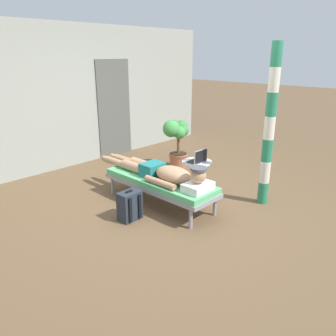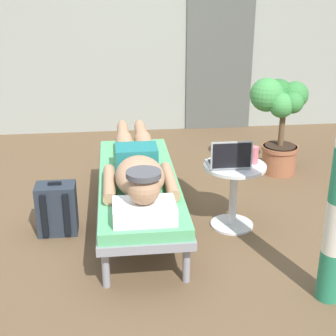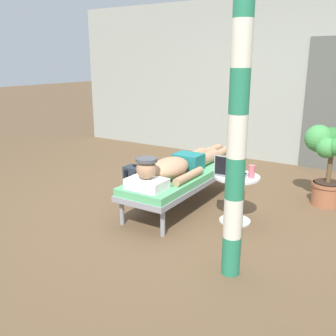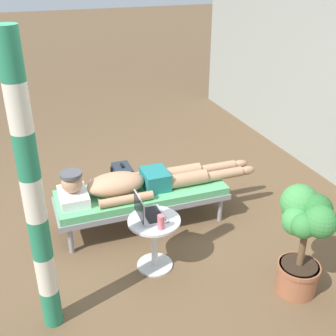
{
  "view_description": "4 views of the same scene",
  "coord_description": "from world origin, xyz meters",
  "px_view_note": "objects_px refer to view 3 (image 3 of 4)",
  "views": [
    {
      "loc": [
        -3.31,
        -3.09,
        2.15
      ],
      "look_at": [
        -0.09,
        -0.02,
        0.62
      ],
      "focal_mm": 35.77,
      "sensor_mm": 36.0,
      "label": 1
    },
    {
      "loc": [
        -0.23,
        -3.31,
        1.87
      ],
      "look_at": [
        0.18,
        0.21,
        0.46
      ],
      "focal_mm": 51.95,
      "sensor_mm": 36.0,
      "label": 2
    },
    {
      "loc": [
        2.09,
        -3.54,
        1.71
      ],
      "look_at": [
        -0.18,
        0.06,
        0.48
      ],
      "focal_mm": 40.36,
      "sensor_mm": 36.0,
      "label": 3
    },
    {
      "loc": [
        3.71,
        -0.91,
        2.67
      ],
      "look_at": [
        0.07,
        0.42,
        0.69
      ],
      "focal_mm": 45.38,
      "sensor_mm": 36.0,
      "label": 4
    }
  ],
  "objects_px": {
    "potted_plant": "(329,155)",
    "porch_post": "(237,136)",
    "laptop": "(230,171)",
    "backpack": "(137,182)",
    "person_reclining": "(180,165)",
    "side_table": "(236,191)",
    "drink_glass": "(252,172)",
    "lounge_chair": "(182,178)"
  },
  "relations": [
    {
      "from": "person_reclining",
      "to": "drink_glass",
      "type": "height_order",
      "value": "person_reclining"
    },
    {
      "from": "side_table",
      "to": "drink_glass",
      "type": "xyz_separation_m",
      "value": [
        0.15,
        0.01,
        0.23
      ]
    },
    {
      "from": "side_table",
      "to": "backpack",
      "type": "xyz_separation_m",
      "value": [
        -1.37,
        0.06,
        -0.16
      ]
    },
    {
      "from": "side_table",
      "to": "backpack",
      "type": "distance_m",
      "value": 1.38
    },
    {
      "from": "side_table",
      "to": "potted_plant",
      "type": "xyz_separation_m",
      "value": [
        0.71,
        1.09,
        0.26
      ]
    },
    {
      "from": "person_reclining",
      "to": "side_table",
      "type": "xyz_separation_m",
      "value": [
        0.74,
        -0.06,
        -0.16
      ]
    },
    {
      "from": "laptop",
      "to": "potted_plant",
      "type": "xyz_separation_m",
      "value": [
        0.77,
        1.14,
        0.03
      ]
    },
    {
      "from": "lounge_chair",
      "to": "person_reclining",
      "type": "bearing_deg",
      "value": -90.0
    },
    {
      "from": "side_table",
      "to": "lounge_chair",
      "type": "bearing_deg",
      "value": 172.04
    },
    {
      "from": "person_reclining",
      "to": "backpack",
      "type": "bearing_deg",
      "value": -179.87
    },
    {
      "from": "backpack",
      "to": "person_reclining",
      "type": "bearing_deg",
      "value": 0.13
    },
    {
      "from": "person_reclining",
      "to": "porch_post",
      "type": "height_order",
      "value": "porch_post"
    },
    {
      "from": "laptop",
      "to": "backpack",
      "type": "bearing_deg",
      "value": 175.23
    },
    {
      "from": "person_reclining",
      "to": "porch_post",
      "type": "relative_size",
      "value": 0.94
    },
    {
      "from": "drink_glass",
      "to": "side_table",
      "type": "bearing_deg",
      "value": -174.59
    },
    {
      "from": "drink_glass",
      "to": "person_reclining",
      "type": "bearing_deg",
      "value": 177.09
    },
    {
      "from": "potted_plant",
      "to": "backpack",
      "type": "bearing_deg",
      "value": -153.68
    },
    {
      "from": "backpack",
      "to": "drink_glass",
      "type": "bearing_deg",
      "value": -1.65
    },
    {
      "from": "potted_plant",
      "to": "person_reclining",
      "type": "bearing_deg",
      "value": -144.65
    },
    {
      "from": "lounge_chair",
      "to": "side_table",
      "type": "distance_m",
      "value": 0.74
    },
    {
      "from": "person_reclining",
      "to": "laptop",
      "type": "height_order",
      "value": "laptop"
    },
    {
      "from": "backpack",
      "to": "potted_plant",
      "type": "xyz_separation_m",
      "value": [
        2.08,
        1.03,
        0.42
      ]
    },
    {
      "from": "person_reclining",
      "to": "porch_post",
      "type": "xyz_separation_m",
      "value": [
        1.11,
        -1.05,
        0.64
      ]
    },
    {
      "from": "potted_plant",
      "to": "porch_post",
      "type": "relative_size",
      "value": 0.42
    },
    {
      "from": "backpack",
      "to": "porch_post",
      "type": "height_order",
      "value": "porch_post"
    },
    {
      "from": "side_table",
      "to": "laptop",
      "type": "height_order",
      "value": "laptop"
    },
    {
      "from": "side_table",
      "to": "potted_plant",
      "type": "bearing_deg",
      "value": 56.8
    },
    {
      "from": "drink_glass",
      "to": "potted_plant",
      "type": "bearing_deg",
      "value": 62.38
    },
    {
      "from": "person_reclining",
      "to": "potted_plant",
      "type": "xyz_separation_m",
      "value": [
        1.45,
        1.03,
        0.09
      ]
    },
    {
      "from": "laptop",
      "to": "potted_plant",
      "type": "height_order",
      "value": "potted_plant"
    },
    {
      "from": "potted_plant",
      "to": "side_table",
      "type": "bearing_deg",
      "value": -123.2
    },
    {
      "from": "backpack",
      "to": "porch_post",
      "type": "distance_m",
      "value": 2.24
    },
    {
      "from": "potted_plant",
      "to": "drink_glass",
      "type": "bearing_deg",
      "value": -117.62
    },
    {
      "from": "person_reclining",
      "to": "drink_glass",
      "type": "distance_m",
      "value": 0.89
    },
    {
      "from": "laptop",
      "to": "backpack",
      "type": "height_order",
      "value": "laptop"
    },
    {
      "from": "laptop",
      "to": "backpack",
      "type": "relative_size",
      "value": 0.73
    },
    {
      "from": "lounge_chair",
      "to": "backpack",
      "type": "bearing_deg",
      "value": -175.91
    },
    {
      "from": "side_table",
      "to": "person_reclining",
      "type": "bearing_deg",
      "value": 175.4
    },
    {
      "from": "side_table",
      "to": "potted_plant",
      "type": "relative_size",
      "value": 0.54
    },
    {
      "from": "potted_plant",
      "to": "porch_post",
      "type": "bearing_deg",
      "value": -99.37
    },
    {
      "from": "drink_glass",
      "to": "porch_post",
      "type": "xyz_separation_m",
      "value": [
        0.22,
        -1.0,
        0.56
      ]
    },
    {
      "from": "lounge_chair",
      "to": "laptop",
      "type": "xyz_separation_m",
      "value": [
        0.68,
        -0.15,
        0.24
      ]
    }
  ]
}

